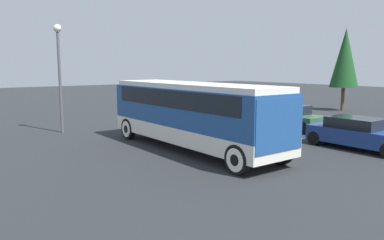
# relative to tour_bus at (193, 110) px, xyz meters

# --- Properties ---
(ground_plane) EXTENTS (120.00, 120.00, 0.00)m
(ground_plane) POSITION_rel_tour_bus_xyz_m (-0.10, 0.00, -1.82)
(ground_plane) COLOR #26282B
(tour_bus) EXTENTS (10.04, 2.60, 3.02)m
(tour_bus) POSITION_rel_tour_bus_xyz_m (0.00, 0.00, 0.00)
(tour_bus) COLOR silver
(tour_bus) RESTS_ON ground_plane
(parked_car_near) EXTENTS (4.01, 1.90, 1.46)m
(parked_car_near) POSITION_rel_tour_bus_xyz_m (-1.03, 8.13, -1.09)
(parked_car_near) COLOR #2D5638
(parked_car_near) RESTS_ON ground_plane
(parked_car_mid) EXTENTS (4.44, 1.92, 1.43)m
(parked_car_mid) POSITION_rel_tour_bus_xyz_m (4.31, 6.22, -1.11)
(parked_car_mid) COLOR navy
(parked_car_mid) RESTS_ON ground_plane
(lamp_post) EXTENTS (0.44, 0.44, 6.06)m
(lamp_post) POSITION_rel_tour_bus_xyz_m (-8.15, -3.25, 2.13)
(lamp_post) COLOR #515156
(lamp_post) RESTS_ON ground_plane
(tree_left) EXTENTS (2.34, 2.34, 6.95)m
(tree_left) POSITION_rel_tour_bus_xyz_m (-4.56, 19.55, 2.64)
(tree_left) COLOR brown
(tree_left) RESTS_ON ground_plane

